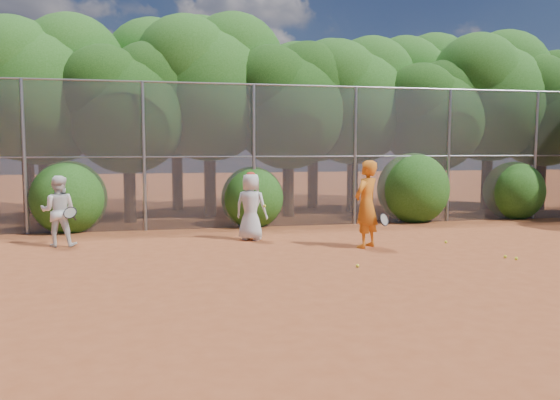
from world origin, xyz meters
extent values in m
plane|color=brown|center=(0.00, 0.00, 0.00)|extent=(80.00, 80.00, 0.00)
cylinder|color=gray|center=(-7.00, 6.00, 2.00)|extent=(0.09, 0.09, 4.00)
cylinder|color=gray|center=(-4.00, 6.00, 2.00)|extent=(0.09, 0.09, 4.00)
cylinder|color=gray|center=(-1.00, 6.00, 2.00)|extent=(0.09, 0.09, 4.00)
cylinder|color=gray|center=(2.00, 6.00, 2.00)|extent=(0.09, 0.09, 4.00)
cylinder|color=gray|center=(5.00, 6.00, 2.00)|extent=(0.09, 0.09, 4.00)
cylinder|color=gray|center=(8.00, 6.00, 2.00)|extent=(0.09, 0.09, 4.00)
cylinder|color=gray|center=(0.00, 6.00, 4.00)|extent=(20.00, 0.05, 0.05)
cylinder|color=gray|center=(0.00, 6.00, 2.00)|extent=(20.00, 0.04, 0.04)
cube|color=slate|center=(0.00, 6.00, 2.00)|extent=(20.00, 0.02, 4.00)
cylinder|color=black|center=(-7.00, 8.50, 1.26)|extent=(0.38, 0.38, 2.52)
sphere|color=#1E4F13|center=(-7.00, 8.50, 3.73)|extent=(4.03, 4.03, 4.03)
sphere|color=#1E4F13|center=(-6.19, 8.90, 4.74)|extent=(3.23, 3.23, 3.23)
sphere|color=#1E4F13|center=(-7.71, 8.20, 4.54)|extent=(3.02, 3.02, 3.02)
cylinder|color=black|center=(-4.50, 7.80, 1.08)|extent=(0.36, 0.36, 2.17)
sphere|color=#12330B|center=(-4.50, 7.80, 3.21)|extent=(3.47, 3.47, 3.47)
sphere|color=#12330B|center=(-3.81, 8.15, 4.08)|extent=(2.78, 2.78, 2.78)
sphere|color=#12330B|center=(-5.11, 7.54, 3.91)|extent=(2.60, 2.60, 2.60)
cylinder|color=black|center=(-2.00, 8.80, 1.33)|extent=(0.39, 0.39, 2.66)
sphere|color=#1E4F13|center=(-2.00, 8.80, 3.94)|extent=(4.26, 4.26, 4.26)
sphere|color=#1E4F13|center=(-1.15, 9.23, 5.00)|extent=(3.40, 3.40, 3.40)
sphere|color=#1E4F13|center=(-2.74, 8.48, 4.79)|extent=(3.19, 3.19, 3.19)
cylinder|color=black|center=(0.50, 8.20, 1.14)|extent=(0.37, 0.37, 2.27)
sphere|color=#12330B|center=(0.50, 8.20, 3.37)|extent=(3.64, 3.64, 3.64)
sphere|color=#12330B|center=(1.23, 8.56, 4.28)|extent=(2.91, 2.91, 2.91)
sphere|color=#12330B|center=(-0.14, 7.93, 4.10)|extent=(2.73, 2.73, 2.73)
cylinder|color=black|center=(3.00, 9.00, 1.22)|extent=(0.38, 0.38, 2.45)
sphere|color=#1E4F13|center=(3.00, 9.00, 3.63)|extent=(3.92, 3.92, 3.92)
sphere|color=#1E4F13|center=(3.78, 9.39, 4.61)|extent=(3.14, 3.14, 3.14)
sphere|color=#1E4F13|center=(2.31, 8.71, 4.41)|extent=(2.94, 2.94, 2.94)
cylinder|color=black|center=(5.50, 8.00, 1.05)|extent=(0.36, 0.36, 2.10)
sphere|color=#12330B|center=(5.50, 8.00, 3.11)|extent=(3.36, 3.36, 3.36)
sphere|color=#12330B|center=(6.17, 8.34, 3.95)|extent=(2.69, 2.69, 2.69)
sphere|color=#12330B|center=(4.91, 7.75, 3.78)|extent=(2.52, 2.52, 2.52)
cylinder|color=black|center=(8.00, 8.60, 1.29)|extent=(0.39, 0.39, 2.59)
sphere|color=#1E4F13|center=(8.00, 8.60, 3.83)|extent=(4.14, 4.14, 4.14)
sphere|color=#1E4F13|center=(8.83, 9.01, 4.87)|extent=(3.32, 3.32, 3.32)
sphere|color=#1E4F13|center=(7.27, 8.29, 4.66)|extent=(3.11, 3.11, 3.11)
cylinder|color=black|center=(10.00, 8.30, 1.15)|extent=(0.37, 0.37, 2.31)
sphere|color=#12330B|center=(10.00, 8.30, 3.42)|extent=(3.70, 3.70, 3.70)
sphere|color=#12330B|center=(10.74, 8.67, 4.34)|extent=(2.96, 2.96, 2.96)
sphere|color=#12330B|center=(9.35, 8.02, 4.16)|extent=(2.77, 2.77, 2.77)
cylinder|color=black|center=(-8.00, 10.80, 1.31)|extent=(0.39, 0.39, 2.62)
sphere|color=#1E4F13|center=(-8.00, 10.80, 3.88)|extent=(4.20, 4.20, 4.20)
sphere|color=#1E4F13|center=(-7.16, 11.22, 4.94)|extent=(3.36, 3.36, 3.36)
cylinder|color=black|center=(-3.00, 11.00, 1.40)|extent=(0.40, 0.40, 2.80)
sphere|color=#1E4F13|center=(-3.00, 11.00, 4.14)|extent=(4.48, 4.48, 4.48)
sphere|color=#1E4F13|center=(-2.10, 11.45, 5.26)|extent=(3.58, 3.58, 3.58)
sphere|color=#1E4F13|center=(-3.78, 10.66, 5.04)|extent=(3.36, 3.36, 3.36)
cylinder|color=black|center=(2.00, 10.60, 1.26)|extent=(0.38, 0.38, 2.52)
sphere|color=#1E4F13|center=(2.00, 10.60, 3.73)|extent=(4.03, 4.03, 4.03)
sphere|color=#1E4F13|center=(2.81, 11.00, 4.74)|extent=(3.23, 3.23, 3.23)
sphere|color=#1E4F13|center=(1.29, 10.30, 4.54)|extent=(3.02, 3.02, 3.02)
cylinder|color=black|center=(6.50, 11.20, 1.36)|extent=(0.40, 0.40, 2.73)
sphere|color=#1E4F13|center=(6.50, 11.20, 4.04)|extent=(4.37, 4.37, 4.37)
sphere|color=#1E4F13|center=(7.37, 11.64, 5.13)|extent=(3.49, 3.49, 3.49)
sphere|color=#1E4F13|center=(5.74, 10.87, 4.91)|extent=(3.28, 3.28, 3.28)
sphere|color=#1E4F13|center=(-6.00, 6.30, 1.00)|extent=(2.00, 2.00, 2.00)
sphere|color=#1E4F13|center=(-1.00, 6.30, 0.90)|extent=(1.80, 1.80, 1.80)
sphere|color=#1E4F13|center=(4.00, 6.30, 1.10)|extent=(2.20, 2.20, 2.20)
sphere|color=#1E4F13|center=(7.50, 6.30, 0.95)|extent=(1.90, 1.90, 1.90)
imported|color=orange|center=(0.95, 2.32, 0.98)|extent=(0.85, 0.82, 1.97)
torus|color=black|center=(1.30, 2.12, 0.65)|extent=(0.32, 0.26, 0.30)
cylinder|color=black|center=(1.18, 2.30, 0.59)|extent=(0.18, 0.25, 0.11)
imported|color=silver|center=(-1.43, 3.85, 0.82)|extent=(0.96, 0.86, 1.64)
ellipsoid|color=red|center=(-1.43, 3.85, 1.60)|extent=(0.22, 0.22, 0.13)
sphere|color=yellow|center=(-1.13, 3.65, 0.85)|extent=(0.07, 0.07, 0.07)
imported|color=white|center=(-5.86, 3.95, 0.81)|extent=(0.82, 0.66, 1.62)
torus|color=black|center=(-5.56, 3.65, 0.80)|extent=(0.34, 0.25, 0.27)
cylinder|color=black|center=(-5.52, 3.82, 0.68)|extent=(0.09, 0.25, 0.18)
sphere|color=yellow|center=(3.29, 0.58, 0.03)|extent=(0.07, 0.07, 0.07)
sphere|color=yellow|center=(2.98, 2.41, 0.03)|extent=(0.07, 0.07, 0.07)
sphere|color=yellow|center=(3.38, 0.35, 0.03)|extent=(0.07, 0.07, 0.07)
sphere|color=yellow|center=(0.04, 0.38, 0.03)|extent=(0.07, 0.07, 0.07)
camera|label=1|loc=(-3.51, -9.17, 2.24)|focal=35.00mm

